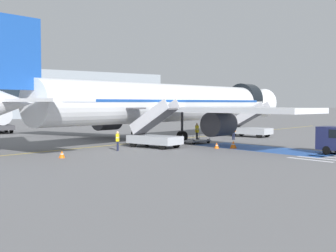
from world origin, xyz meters
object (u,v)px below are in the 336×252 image
(boarding_stairs_forward, at_px, (250,128))
(traffic_cone_1, at_px, (62,154))
(airliner, at_px, (165,103))
(terminal_building, at_px, (19,94))
(traffic_cone_0, at_px, (233,144))
(traffic_cone_2, at_px, (217,146))
(ground_crew_2, at_px, (118,140))
(boarding_stairs_aft, at_px, (154,136))
(ground_crew_1, at_px, (234,130))
(ground_crew_0, at_px, (197,131))
(baggage_cart, at_px, (196,141))

(boarding_stairs_forward, height_order, traffic_cone_1, boarding_stairs_forward)
(airliner, distance_m, terminal_building, 79.21)
(traffic_cone_0, xyz_separation_m, traffic_cone_2, (-1.10, 0.92, -0.09))
(boarding_stairs_forward, relative_size, ground_crew_2, 3.44)
(boarding_stairs_forward, height_order, boarding_stairs_aft, boarding_stairs_aft)
(ground_crew_2, distance_m, traffic_cone_2, 8.55)
(ground_crew_2, xyz_separation_m, traffic_cone_0, (8.76, -4.67, -0.58))
(traffic_cone_2, bearing_deg, ground_crew_1, 34.12)
(airliner, xyz_separation_m, traffic_cone_0, (-1.09, -10.70, -3.53))
(traffic_cone_1, bearing_deg, terminal_building, 69.90)
(ground_crew_1, xyz_separation_m, traffic_cone_0, (-7.05, -6.44, -0.67))
(ground_crew_1, bearing_deg, airliner, -142.72)
(traffic_cone_2, bearing_deg, boarding_stairs_aft, 132.66)
(boarding_stairs_forward, bearing_deg, ground_crew_1, -170.83)
(ground_crew_1, relative_size, terminal_building, 0.02)
(ground_crew_0, distance_m, traffic_cone_0, 7.87)
(baggage_cart, bearing_deg, airliner, 172.65)
(airliner, bearing_deg, traffic_cone_0, -16.77)
(traffic_cone_1, height_order, traffic_cone_2, traffic_cone_1)
(traffic_cone_2, xyz_separation_m, terminal_building, (17.75, 87.41, 5.88))
(boarding_stairs_aft, relative_size, baggage_cart, 2.02)
(airliner, height_order, boarding_stairs_forward, airliner)
(ground_crew_0, bearing_deg, traffic_cone_0, 178.15)
(boarding_stairs_aft, distance_m, traffic_cone_2, 5.51)
(baggage_cart, xyz_separation_m, traffic_cone_2, (-1.97, -4.69, -0.01))
(airliner, xyz_separation_m, ground_crew_1, (5.96, -4.26, -2.85))
(traffic_cone_1, bearing_deg, ground_crew_0, 14.12)
(ground_crew_0, relative_size, terminal_building, 0.02)
(ground_crew_0, distance_m, ground_crew_2, 11.71)
(ground_crew_0, bearing_deg, baggage_cart, 153.04)
(ground_crew_2, relative_size, traffic_cone_2, 3.25)
(airliner, height_order, traffic_cone_0, airliner)
(baggage_cart, bearing_deg, boarding_stairs_aft, -88.07)
(ground_crew_1, bearing_deg, traffic_cone_1, -98.29)
(traffic_cone_1, bearing_deg, ground_crew_2, 15.51)
(traffic_cone_0, relative_size, terminal_building, 0.01)
(ground_crew_0, bearing_deg, ground_crew_2, 121.17)
(ground_crew_1, height_order, traffic_cone_1, ground_crew_1)
(ground_crew_0, xyz_separation_m, traffic_cone_1, (-17.18, -4.32, -0.82))
(airliner, distance_m, ground_crew_1, 7.86)
(traffic_cone_0, bearing_deg, traffic_cone_2, 140.34)
(ground_crew_1, height_order, ground_crew_2, ground_crew_1)
(boarding_stairs_aft, relative_size, ground_crew_1, 3.14)
(ground_crew_0, height_order, terminal_building, terminal_building)
(ground_crew_2, bearing_deg, boarding_stairs_forward, 143.63)
(airliner, xyz_separation_m, ground_crew_2, (-9.85, -6.03, -2.95))
(boarding_stairs_aft, height_order, ground_crew_1, boarding_stairs_aft)
(traffic_cone_2, bearing_deg, traffic_cone_1, 170.94)
(terminal_building, bearing_deg, traffic_cone_1, -110.10)
(ground_crew_0, distance_m, traffic_cone_1, 17.74)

